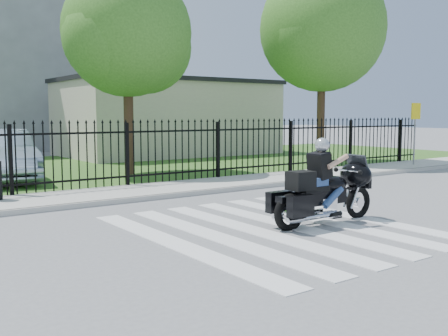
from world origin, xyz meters
TOP-DOWN VIEW (x-y plane):
  - ground at (0.00, 0.00)m, footprint 120.00×120.00m
  - crosswalk at (0.00, 0.00)m, footprint 5.00×5.50m
  - sidewalk at (0.00, 5.00)m, footprint 40.00×2.00m
  - curb at (0.00, 4.00)m, footprint 40.00×0.12m
  - grass_strip at (0.00, 12.00)m, footprint 40.00×12.00m
  - iron_fence at (0.00, 6.00)m, footprint 26.00×0.04m
  - tree_mid at (1.50, 9.00)m, footprint 4.20×4.20m
  - tree_right at (9.50, 8.00)m, footprint 5.00×5.00m
  - building_low at (7.00, 16.00)m, footprint 10.00×6.00m
  - building_low_roof at (7.00, 16.00)m, footprint 10.20×6.20m
  - motorcycle_rider at (0.99, -0.25)m, footprint 2.48×0.73m
  - parked_car at (-2.38, 9.72)m, footprint 2.08×4.83m
  - traffic_sign at (11.23, 4.82)m, footprint 0.50×0.08m

SIDE VIEW (x-z plane):
  - ground at x=0.00m, z-range 0.00..0.00m
  - crosswalk at x=0.00m, z-range 0.00..0.01m
  - grass_strip at x=0.00m, z-range 0.00..0.02m
  - sidewalk at x=0.00m, z-range 0.00..0.12m
  - curb at x=0.00m, z-range 0.00..0.12m
  - motorcycle_rider at x=0.99m, z-range -0.15..1.49m
  - parked_car at x=-2.38m, z-range 0.02..1.57m
  - iron_fence at x=0.00m, z-range 0.00..1.80m
  - building_low at x=7.00m, z-range 0.00..3.50m
  - traffic_sign at x=11.23m, z-range 0.62..2.93m
  - building_low_roof at x=7.00m, z-range 3.50..3.70m
  - tree_mid at x=1.50m, z-range 1.28..8.06m
  - tree_right at x=9.50m, z-range 1.44..9.34m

